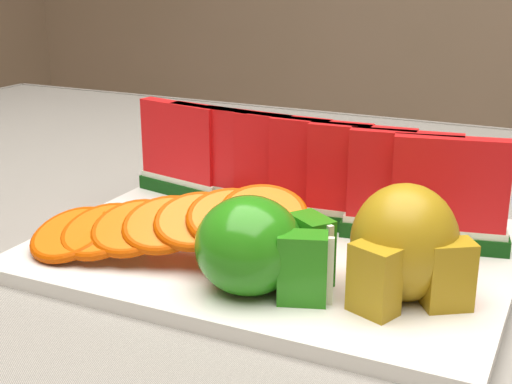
# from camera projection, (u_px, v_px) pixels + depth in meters

# --- Properties ---
(table) EXTENTS (1.40, 0.90, 0.75)m
(table) POSITION_uv_depth(u_px,v_px,m) (239.00, 303.00, 0.77)
(table) COLOR #512F1C
(table) RESTS_ON ground
(tablecloth) EXTENTS (1.53, 1.03, 0.20)m
(tablecloth) POSITION_uv_depth(u_px,v_px,m) (238.00, 249.00, 0.75)
(tablecloth) COLOR gray
(tablecloth) RESTS_ON table
(platter) EXTENTS (0.40, 0.30, 0.01)m
(platter) POSITION_uv_depth(u_px,v_px,m) (276.00, 249.00, 0.63)
(platter) COLOR silver
(platter) RESTS_ON tablecloth
(apple_cluster) EXTENTS (0.11, 0.09, 0.07)m
(apple_cluster) POSITION_uv_depth(u_px,v_px,m) (259.00, 248.00, 0.53)
(apple_cluster) COLOR #337919
(apple_cluster) RESTS_ON platter
(pear_cluster) EXTENTS (0.10, 0.10, 0.09)m
(pear_cluster) POSITION_uv_depth(u_px,v_px,m) (405.00, 247.00, 0.52)
(pear_cluster) COLOR #B36108
(pear_cluster) RESTS_ON platter
(side_plate) EXTENTS (0.21, 0.21, 0.01)m
(side_plate) POSITION_uv_depth(u_px,v_px,m) (493.00, 161.00, 0.90)
(side_plate) COLOR silver
(side_plate) RESTS_ON tablecloth
(fork) EXTENTS (0.02, 0.20, 0.00)m
(fork) POSITION_uv_depth(u_px,v_px,m) (237.00, 137.00, 1.03)
(fork) COLOR silver
(fork) RESTS_ON tablecloth
(watermelon_row) EXTENTS (0.39, 0.07, 0.10)m
(watermelon_row) POSITION_uv_depth(u_px,v_px,m) (300.00, 172.00, 0.67)
(watermelon_row) COLOR #123E19
(watermelon_row) RESTS_ON platter
(orange_fan_front) EXTENTS (0.25, 0.14, 0.06)m
(orange_fan_front) POSITION_uv_depth(u_px,v_px,m) (165.00, 224.00, 0.58)
(orange_fan_front) COLOR red
(orange_fan_front) RESTS_ON platter
(orange_fan_back) EXTENTS (0.28, 0.10, 0.04)m
(orange_fan_back) POSITION_uv_depth(u_px,v_px,m) (321.00, 183.00, 0.72)
(orange_fan_back) COLOR red
(orange_fan_back) RESTS_ON platter
(tangerine_segments) EXTENTS (0.15, 0.08, 0.03)m
(tangerine_segments) POSITION_uv_depth(u_px,v_px,m) (258.00, 222.00, 0.64)
(tangerine_segments) COLOR #D45C21
(tangerine_segments) RESTS_ON platter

